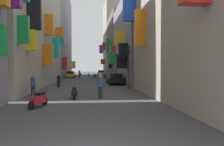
# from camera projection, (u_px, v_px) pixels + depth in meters

# --- Properties ---
(ground_plane) EXTENTS (140.00, 140.00, 0.00)m
(ground_plane) POSITION_uv_depth(u_px,v_px,m) (87.00, 81.00, 34.03)
(ground_plane) COLOR #424244
(building_left_mid_c) EXTENTS (7.15, 19.76, 19.82)m
(building_left_mid_c) POSITION_uv_depth(u_px,v_px,m) (28.00, 12.00, 27.03)
(building_left_mid_c) COLOR #B2A899
(building_left_mid_c) RESTS_ON ground
(building_left_far) EXTENTS (7.20, 25.91, 21.73)m
(building_left_far) POSITION_uv_depth(u_px,v_px,m) (55.00, 33.00, 49.66)
(building_left_far) COLOR gray
(building_left_far) RESTS_ON ground
(building_right_mid_b) EXTENTS (7.31, 15.46, 12.44)m
(building_right_mid_b) POSITION_uv_depth(u_px,v_px,m) (139.00, 42.00, 30.68)
(building_right_mid_b) COLOR gray
(building_right_mid_b) RESTS_ON ground
(building_right_mid_c) EXTENTS (7.02, 13.76, 13.89)m
(building_right_mid_c) POSITION_uv_depth(u_px,v_px,m) (123.00, 47.00, 45.16)
(building_right_mid_c) COLOR slate
(building_right_mid_c) RESTS_ON ground
(building_right_far) EXTENTS (7.28, 12.67, 21.12)m
(building_right_far) POSITION_uv_depth(u_px,v_px,m) (115.00, 39.00, 58.17)
(building_right_far) COLOR #9E9384
(building_right_far) RESTS_ON ground
(parked_car_silver) EXTENTS (1.89, 4.01, 1.50)m
(parked_car_silver) POSITION_uv_depth(u_px,v_px,m) (101.00, 73.00, 54.74)
(parked_car_silver) COLOR #B7B7BC
(parked_car_silver) RESTS_ON ground
(parked_car_black) EXTENTS (2.02, 4.30, 1.51)m
(parked_car_black) POSITION_uv_depth(u_px,v_px,m) (115.00, 79.00, 27.28)
(parked_car_black) COLOR black
(parked_car_black) RESTS_ON ground
(parked_car_yellow) EXTENTS (1.95, 4.20, 1.41)m
(parked_car_yellow) POSITION_uv_depth(u_px,v_px,m) (71.00, 74.00, 45.14)
(parked_car_yellow) COLOR gold
(parked_car_yellow) RESTS_ON ground
(scooter_red) EXTENTS (0.79, 1.73, 1.13)m
(scooter_red) POSITION_uv_depth(u_px,v_px,m) (39.00, 99.00, 11.62)
(scooter_red) COLOR red
(scooter_red) RESTS_ON ground
(scooter_blue) EXTENTS (0.75, 1.83, 1.13)m
(scooter_blue) POSITION_uv_depth(u_px,v_px,m) (95.00, 76.00, 44.10)
(scooter_blue) COLOR #2D4CAD
(scooter_blue) RESTS_ON ground
(scooter_black) EXTENTS (0.54, 1.90, 1.13)m
(scooter_black) POSITION_uv_depth(u_px,v_px,m) (74.00, 92.00, 14.86)
(scooter_black) COLOR black
(scooter_black) RESTS_ON ground
(scooter_white) EXTENTS (0.49, 1.93, 1.13)m
(scooter_white) POSITION_uv_depth(u_px,v_px,m) (89.00, 75.00, 47.11)
(scooter_white) COLOR silver
(scooter_white) RESTS_ON ground
(scooter_green) EXTENTS (0.58, 1.77, 1.13)m
(scooter_green) POSITION_uv_depth(u_px,v_px,m) (80.00, 74.00, 54.23)
(scooter_green) COLOR #287F3D
(scooter_green) RESTS_ON ground
(pedestrian_crossing) EXTENTS (0.53, 0.53, 1.77)m
(pedestrian_crossing) POSITION_uv_depth(u_px,v_px,m) (33.00, 85.00, 15.90)
(pedestrian_crossing) COLOR #272727
(pedestrian_crossing) RESTS_ON ground
(pedestrian_near_left) EXTENTS (0.50, 0.50, 1.72)m
(pedestrian_near_left) POSITION_uv_depth(u_px,v_px,m) (79.00, 74.00, 44.73)
(pedestrian_near_left) COLOR black
(pedestrian_near_left) RESTS_ON ground
(pedestrian_near_right) EXTENTS (0.54, 0.54, 1.80)m
(pedestrian_near_right) POSITION_uv_depth(u_px,v_px,m) (100.00, 86.00, 15.10)
(pedestrian_near_right) COLOR #2A2A2A
(pedestrian_near_right) RESTS_ON ground
(pedestrian_mid_street) EXTENTS (0.41, 0.41, 1.58)m
(pedestrian_mid_street) POSITION_uv_depth(u_px,v_px,m) (59.00, 81.00, 23.35)
(pedestrian_mid_street) COLOR black
(pedestrian_mid_street) RESTS_ON ground
(pedestrian_far_away) EXTENTS (0.53, 0.53, 1.62)m
(pedestrian_far_away) POSITION_uv_depth(u_px,v_px,m) (105.00, 75.00, 38.97)
(pedestrian_far_away) COLOR #282828
(pedestrian_far_away) RESTS_ON ground
(traffic_light_near_corner) EXTENTS (0.26, 0.34, 4.47)m
(traffic_light_near_corner) POSITION_uv_depth(u_px,v_px,m) (117.00, 63.00, 31.05)
(traffic_light_near_corner) COLOR #2D2D2D
(traffic_light_near_corner) RESTS_ON ground
(traffic_light_far_corner) EXTENTS (0.26, 0.34, 4.67)m
(traffic_light_far_corner) POSITION_uv_depth(u_px,v_px,m) (129.00, 60.00, 21.56)
(traffic_light_far_corner) COLOR #2D2D2D
(traffic_light_far_corner) RESTS_ON ground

